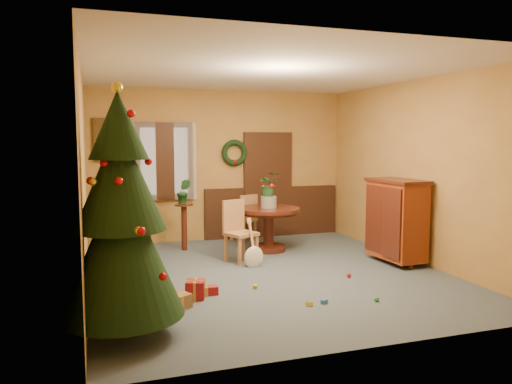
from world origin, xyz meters
name	(u,v)px	position (x,y,z in m)	size (l,w,h in m)	color
room_envelope	(232,182)	(0.21, 2.70, 1.12)	(5.50, 5.50, 5.50)	#3A4A55
dining_table	(269,221)	(0.52, 1.44, 0.54)	(1.12, 1.12, 0.77)	#32170B
urn	(269,202)	(0.52, 1.44, 0.87)	(0.28, 0.28, 0.20)	slate
centerpiece_plant	(269,184)	(0.52, 1.44, 1.18)	(0.38, 0.33, 0.42)	#1E4C23
chair_near	(238,229)	(-0.20, 0.88, 0.53)	(0.56, 0.56, 0.99)	olive
chair_far	(245,217)	(0.35, 2.29, 0.49)	(0.52, 0.52, 0.92)	olive
guitar	(254,244)	(-0.07, 0.46, 0.36)	(0.31, 0.14, 0.72)	beige
plant_stand	(184,221)	(-0.88, 1.97, 0.51)	(0.32, 0.32, 0.83)	#32170B
stand_plant	(184,191)	(-0.88, 1.97, 1.05)	(0.24, 0.20, 0.44)	#19471E
christmas_tree	(121,219)	(-2.15, -1.73, 1.19)	(1.21, 1.21, 2.50)	#382111
writing_desk	(125,225)	(-1.93, 1.51, 0.58)	(0.89, 0.48, 0.77)	#32170B
sideboard	(396,218)	(2.15, 0.00, 0.71)	(0.60, 1.07, 1.33)	#531B09
gift_a	(176,302)	(-1.53, -1.09, 0.08)	(0.39, 0.36, 0.17)	brown
gift_b	(195,290)	(-1.24, -0.78, 0.11)	(0.28, 0.28, 0.23)	maroon
gift_c	(136,294)	(-1.94, -0.60, 0.07)	(0.30, 0.25, 0.14)	brown
gift_d	(206,291)	(-1.09, -0.69, 0.05)	(0.32, 0.15, 0.11)	maroon
toy_a	(324,302)	(0.19, -1.46, 0.03)	(0.08, 0.05, 0.05)	#2766AB
toy_b	(377,299)	(0.83, -1.59, 0.03)	(0.06, 0.06, 0.06)	green
toy_c	(255,287)	(-0.41, -0.62, 0.03)	(0.08, 0.05, 0.05)	#B69422
toy_d	(349,276)	(1.02, -0.54, 0.03)	(0.06, 0.06, 0.06)	#B70C13
toy_e	(309,304)	(-0.02, -1.47, 0.03)	(0.08, 0.05, 0.05)	yellow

